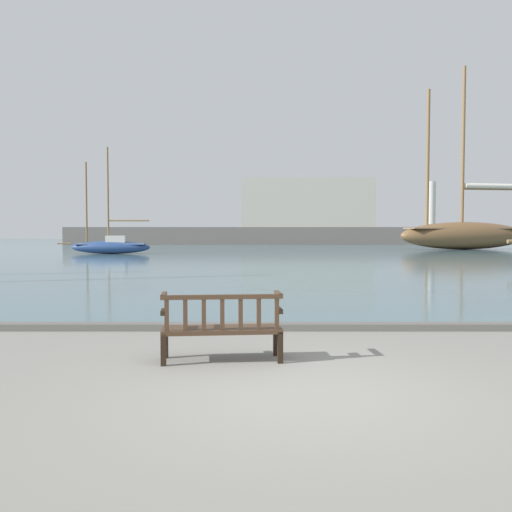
% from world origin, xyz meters
% --- Properties ---
extents(ground_plane, '(160.00, 160.00, 0.00)m').
position_xyz_m(ground_plane, '(0.00, 0.00, 0.00)').
color(ground_plane, gray).
extents(harbor_water, '(100.00, 80.00, 0.08)m').
position_xyz_m(harbor_water, '(0.00, 44.00, 0.04)').
color(harbor_water, '#476670').
rests_on(harbor_water, ground).
extents(quay_edge_kerb, '(40.00, 0.30, 0.12)m').
position_xyz_m(quay_edge_kerb, '(0.00, 3.85, 0.06)').
color(quay_edge_kerb, '#5B5954').
rests_on(quay_edge_kerb, ground).
extents(park_bench, '(1.64, 0.67, 0.92)m').
position_xyz_m(park_bench, '(-0.96, 1.51, 0.47)').
color(park_bench, black).
rests_on(park_bench, ground).
extents(sailboat_far_port, '(11.32, 4.70, 14.49)m').
position_xyz_m(sailboat_far_port, '(16.23, 39.57, 1.40)').
color(sailboat_far_port, brown).
rests_on(sailboat_far_port, harbor_water).
extents(sailboat_outer_port, '(6.26, 1.43, 7.06)m').
position_xyz_m(sailboat_outer_port, '(-10.16, 31.75, 0.65)').
color(sailboat_outer_port, navy).
rests_on(sailboat_outer_port, harbor_water).
extents(far_breakwater, '(40.70, 2.40, 7.00)m').
position_xyz_m(far_breakwater, '(2.35, 53.49, 2.48)').
color(far_breakwater, '#66605B').
rests_on(far_breakwater, ground).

